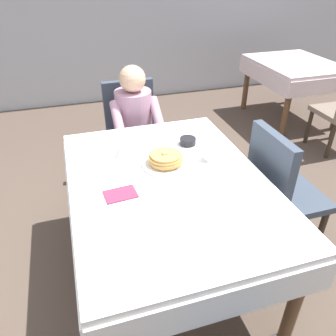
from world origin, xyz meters
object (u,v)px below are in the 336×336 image
(dining_table_main, at_px, (168,192))
(breakfast_stack, at_px, (165,159))
(diner_person, at_px, (135,121))
(plate_breakfast, at_px, (165,164))
(chair_right_side, at_px, (279,187))
(spoon_near_edge, at_px, (180,195))
(cup_coffee, at_px, (211,154))
(fork_left_of_plate, at_px, (135,172))
(bowl_butter, at_px, (188,141))
(knife_right_of_plate, at_px, (195,162))
(background_table_far, at_px, (294,71))
(syrup_pitcher, at_px, (120,152))
(chair_diner, at_px, (132,128))

(dining_table_main, xyz_separation_m, breakfast_stack, (0.03, 0.16, 0.14))
(dining_table_main, bearing_deg, diner_person, 88.63)
(plate_breakfast, bearing_deg, chair_right_side, -11.87)
(chair_right_side, bearing_deg, spoon_near_edge, -78.32)
(cup_coffee, bearing_deg, fork_left_of_plate, -179.69)
(diner_person, relative_size, cup_coffee, 9.91)
(cup_coffee, distance_m, bowl_butter, 0.24)
(diner_person, relative_size, fork_left_of_plate, 6.22)
(breakfast_stack, relative_size, knife_right_of_plate, 1.08)
(spoon_near_edge, distance_m, background_table_far, 3.07)
(diner_person, bearing_deg, dining_table_main, 88.63)
(cup_coffee, distance_m, fork_left_of_plate, 0.49)
(diner_person, bearing_deg, syrup_pitcher, 70.46)
(dining_table_main, distance_m, chair_right_side, 0.78)
(plate_breakfast, relative_size, syrup_pitcher, 3.50)
(dining_table_main, bearing_deg, chair_right_side, 0.00)
(plate_breakfast, bearing_deg, diner_person, 90.05)
(bowl_butter, height_order, spoon_near_edge, bowl_butter)
(spoon_near_edge, xyz_separation_m, background_table_far, (2.22, 2.12, -0.12))
(breakfast_stack, distance_m, background_table_far, 2.86)
(chair_right_side, relative_size, fork_left_of_plate, 5.17)
(bowl_butter, bearing_deg, spoon_near_edge, -113.91)
(bowl_butter, relative_size, spoon_near_edge, 0.73)
(dining_table_main, xyz_separation_m, syrup_pitcher, (-0.22, 0.34, 0.13))
(chair_right_side, xyz_separation_m, knife_right_of_plate, (-0.56, 0.14, 0.21))
(breakfast_stack, distance_m, fork_left_of_plate, 0.20)
(dining_table_main, relative_size, spoon_near_edge, 10.16)
(chair_right_side, bearing_deg, bowl_butter, -125.88)
(fork_left_of_plate, relative_size, background_table_far, 0.16)
(breakfast_stack, xyz_separation_m, knife_right_of_plate, (0.19, -0.02, -0.05))
(breakfast_stack, distance_m, syrup_pitcher, 0.31)
(plate_breakfast, distance_m, breakfast_stack, 0.04)
(knife_right_of_plate, bearing_deg, chair_right_side, -99.79)
(chair_right_side, relative_size, bowl_butter, 8.45)
(dining_table_main, relative_size, background_table_far, 1.36)
(chair_diner, xyz_separation_m, spoon_near_edge, (-0.00, -1.32, 0.21))
(bowl_butter, relative_size, knife_right_of_plate, 0.55)
(knife_right_of_plate, bearing_deg, spoon_near_edge, 150.19)
(chair_diner, xyz_separation_m, diner_person, (0.00, -0.16, 0.14))
(chair_diner, height_order, background_table_far, chair_diner)
(diner_person, bearing_deg, breakfast_stack, 90.30)
(bowl_butter, bearing_deg, chair_right_side, -35.88)
(diner_person, bearing_deg, bowl_butter, 109.73)
(chair_diner, bearing_deg, syrup_pitcher, 73.92)
(chair_diner, relative_size, knife_right_of_plate, 4.65)
(chair_diner, relative_size, spoon_near_edge, 6.20)
(chair_diner, height_order, diner_person, diner_person)
(syrup_pitcher, bearing_deg, fork_left_of_plate, -76.08)
(knife_right_of_plate, bearing_deg, syrup_pitcher, 68.83)
(plate_breakfast, height_order, bowl_butter, bowl_butter)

